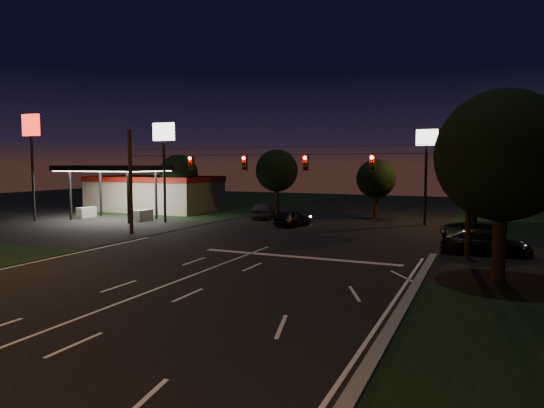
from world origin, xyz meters
The scene contains 19 objects.
ground centered at (0.00, 0.00, 0.00)m, with size 140.00×140.00×0.00m, color black.
cross_street_left centered at (-20.00, 16.00, 0.00)m, with size 20.00×16.00×0.02m, color black.
stop_bar centered at (3.00, 11.50, 0.01)m, with size 12.00×0.50×0.01m, color silver.
utility_pole_right centered at (12.00, 15.00, 0.00)m, with size 0.30×0.30×9.00m, color black.
utility_pole_left centered at (-12.00, 15.00, 0.00)m, with size 0.28×0.28×8.00m, color black.
signal_span centered at (0.00, 14.96, 5.50)m, with size 24.00×0.40×1.56m.
gas_station centered at (-21.86, 30.39, 2.38)m, with size 14.20×16.10×5.25m.
pole_sign_left_near centered at (-14.00, 22.00, 6.98)m, with size 2.20×0.30×9.10m.
pole_sign_left_far centered at (-26.00, 18.00, 7.61)m, with size 2.00×0.30×10.00m.
pole_sign_right centered at (8.00, 30.00, 6.24)m, with size 1.80×0.30×8.40m.
street_light_right_far centered at (11.24, 32.00, 5.24)m, with size 2.20×0.35×9.00m.
tree_right_near centered at (13.53, 10.17, 5.68)m, with size 6.00×6.00×8.76m.
tree_far_a centered at (-17.98, 30.12, 4.26)m, with size 4.20×4.20×6.42m.
tree_far_b centered at (-7.98, 34.13, 4.61)m, with size 4.60×4.60×6.98m.
tree_far_c centered at (3.02, 33.10, 3.90)m, with size 3.80×3.80×5.86m.
tree_far_d centered at (12.02, 31.13, 4.83)m, with size 4.80×4.80×7.30m.
car_oncoming_a centered at (-2.39, 24.39, 0.69)m, with size 1.64×4.07×1.39m, color black.
car_oncoming_b centered at (-7.15, 28.64, 0.73)m, with size 1.55×4.45×1.46m, color black.
car_cross centered at (12.96, 16.56, 0.74)m, with size 2.07×5.10×1.48m, color black.
Camera 1 is at (12.85, -14.45, 5.36)m, focal length 32.00 mm.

